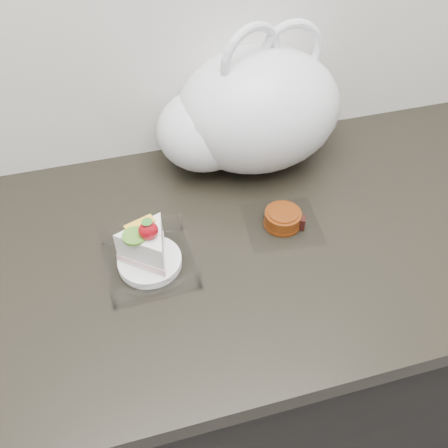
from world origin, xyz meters
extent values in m
cube|color=black|center=(0.00, 1.69, 0.43)|extent=(2.00, 0.60, 0.86)
cube|color=black|center=(0.00, 1.69, 0.88)|extent=(2.04, 0.64, 0.04)
cube|color=white|center=(-0.12, 1.67, 0.90)|extent=(0.16, 0.16, 0.00)
cylinder|color=white|center=(-0.12, 1.67, 0.91)|extent=(0.11, 0.11, 0.02)
ellipsoid|color=red|center=(-0.12, 1.66, 1.00)|extent=(0.03, 0.03, 0.03)
cone|color=#2D7223|center=(-0.12, 1.66, 1.02)|extent=(0.02, 0.02, 0.01)
cylinder|color=#53982C|center=(-0.14, 1.66, 0.99)|extent=(0.04, 0.04, 0.01)
cube|color=yellow|center=(-0.13, 1.69, 0.99)|extent=(0.05, 0.03, 0.01)
cube|color=white|center=(0.14, 1.70, 0.90)|extent=(0.15, 0.15, 0.00)
cylinder|color=maroon|center=(0.14, 1.70, 0.92)|extent=(0.08, 0.08, 0.03)
cylinder|color=maroon|center=(0.14, 1.70, 0.90)|extent=(0.08, 0.08, 0.01)
cylinder|color=maroon|center=(0.14, 1.70, 0.93)|extent=(0.06, 0.06, 0.00)
cube|color=black|center=(0.17, 1.69, 0.91)|extent=(0.03, 0.02, 0.03)
ellipsoid|color=silver|center=(0.15, 1.91, 1.03)|extent=(0.39, 0.33, 0.25)
ellipsoid|color=silver|center=(0.04, 1.91, 1.00)|extent=(0.23, 0.21, 0.17)
torus|color=silver|center=(0.13, 1.90, 1.14)|extent=(0.14, 0.07, 0.14)
torus|color=silver|center=(0.22, 1.92, 1.14)|extent=(0.13, 0.02, 0.13)
camera|label=1|loc=(-0.15, 1.09, 1.59)|focal=40.00mm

